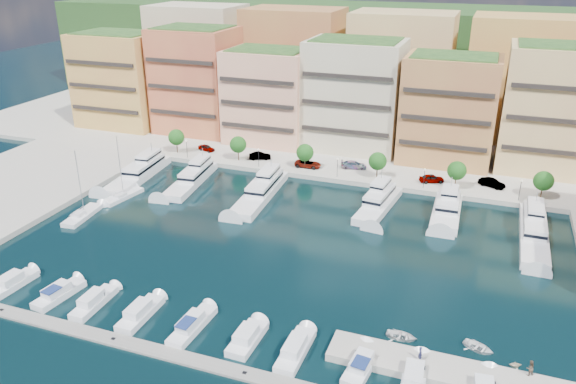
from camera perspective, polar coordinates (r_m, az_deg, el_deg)
name	(u,v)px	position (r m, az deg, el deg)	size (l,w,h in m)	color
ground	(286,248)	(92.90, -0.19, -5.70)	(400.00, 400.00, 0.00)	black
north_quay	(369,140)	(148.11, 8.19, 5.29)	(220.00, 64.00, 2.00)	#9E998E
hillside	(400,98)	(193.69, 11.32, 9.33)	(240.00, 40.00, 58.00)	#1C3C18
south_pontoon	(176,357)	(71.63, -11.26, -16.12)	(72.00, 2.20, 0.35)	gray
finger_pier	(466,379)	(70.44, 17.61, -17.69)	(32.00, 5.00, 2.00)	#9E998E
apartment_0	(121,79)	(160.72, -16.61, 10.90)	(22.00, 16.50, 24.80)	gold
apartment_1	(197,80)	(150.38, -9.27, 11.15)	(20.00, 16.50, 26.80)	#D47E46
apartment_2	(269,96)	(140.13, -1.96, 9.72)	(20.00, 15.50, 22.80)	#F1AF86
apartment_3	(354,95)	(135.42, 6.75, 9.75)	(22.00, 16.50, 25.80)	beige
apartment_4	(449,109)	(130.55, 16.01, 8.06)	(20.00, 15.50, 23.80)	#BC8E46
apartment_5	(558,109)	(132.59, 25.70, 7.56)	(22.00, 16.50, 26.80)	#DDC375
backblock_0	(199,57)	(174.23, -9.00, 13.35)	(26.00, 18.00, 30.00)	beige
backblock_1	(294,64)	(162.05, 0.60, 12.90)	(26.00, 18.00, 30.00)	#BC8E46
backblock_2	(400,71)	(154.80, 11.36, 11.98)	(26.00, 18.00, 30.00)	#DDC375
backblock_3	(522,79)	(153.19, 22.65, 10.56)	(26.00, 18.00, 30.00)	gold
tree_0	(176,137)	(135.36, -11.28, 5.47)	(3.80, 3.80, 5.65)	#473323
tree_1	(238,145)	(128.04, -5.09, 4.82)	(3.80, 3.80, 5.65)	#473323
tree_2	(305,153)	(122.39, 1.73, 4.02)	(3.80, 3.80, 5.65)	#473323
tree_3	(378,161)	(118.63, 9.09, 3.10)	(3.80, 3.80, 5.65)	#473323
tree_4	(457,171)	(116.97, 16.78, 2.09)	(3.80, 3.80, 5.65)	#473323
tree_5	(544,181)	(117.48, 24.53, 1.02)	(3.80, 3.80, 5.65)	#473323
lamppost_0	(187,146)	(131.79, -10.26, 4.65)	(0.30, 0.30, 4.20)	black
lamppost_1	(259,155)	(124.01, -3.01, 3.81)	(0.30, 0.30, 4.20)	black
lamppost_2	(337,164)	(118.48, 5.05, 2.81)	(0.30, 0.30, 4.20)	black
lamppost_3	(424,175)	(115.51, 13.69, 1.68)	(0.30, 0.30, 4.20)	black
lamppost_4	(521,187)	(115.32, 22.55, 0.47)	(0.30, 0.30, 4.20)	black
yacht_0	(140,172)	(125.42, -14.77, 2.01)	(6.80, 22.23, 7.30)	white
yacht_1	(193,178)	(119.80, -9.67, 1.40)	(6.54, 20.32, 7.30)	white
yacht_2	(262,190)	(111.97, -2.69, 0.20)	(5.94, 22.92, 7.30)	white
yacht_4	(379,203)	(107.90, 9.23, -1.08)	(6.33, 18.12, 7.30)	white
yacht_5	(447,209)	(107.54, 15.84, -1.71)	(5.15, 15.64, 7.30)	white
yacht_6	(534,230)	(104.68, 23.70, -3.57)	(4.58, 23.35, 7.30)	white
cruiser_0	(13,283)	(91.83, -26.17, -8.32)	(3.13, 7.42, 2.55)	white
cruiser_1	(59,294)	(86.47, -22.27, -9.58)	(3.50, 8.12, 2.66)	white
cruiser_2	(94,303)	(82.95, -19.13, -10.57)	(2.58, 8.16, 2.55)	white
cruiser_3	(140,314)	(78.93, -14.79, -11.86)	(2.66, 8.17, 2.55)	white
cruiser_4	(192,326)	(75.24, -9.74, -13.27)	(2.83, 9.01, 2.66)	white
cruiser_5	(247,339)	(72.32, -4.19, -14.67)	(2.95, 7.21, 2.55)	white
cruiser_6	(295,351)	(70.42, 0.74, -15.81)	(2.65, 8.51, 2.55)	white
cruiser_7	(361,366)	(68.77, 7.44, -17.14)	(3.33, 7.61, 2.66)	white
cruiser_8	(414,379)	(68.19, 12.66, -18.03)	(3.13, 8.14, 2.55)	white
sailboat_1	(82,216)	(109.79, -20.16, -2.29)	(3.75, 9.69, 13.20)	white
sailboat_2	(122,197)	(115.79, -16.47, -0.46)	(4.25, 9.57, 13.20)	white
tender_3	(515,364)	(73.76, 22.10, -15.92)	(1.25, 1.45, 0.76)	beige
tender_0	(402,336)	(74.23, 11.46, -14.15)	(2.77, 3.88, 0.80)	silver
tender_2	(478,347)	(74.87, 18.78, -14.71)	(2.69, 3.77, 0.78)	white
car_0	(207,148)	(136.16, -8.28, 4.46)	(1.75, 4.35, 1.48)	gray
car_1	(260,156)	(129.22, -2.87, 3.68)	(1.75, 5.01, 1.65)	gray
car_2	(308,164)	(124.28, 2.03, 2.88)	(2.67, 5.80, 1.61)	gray
car_3	(354,165)	(124.40, 6.70, 2.76)	(2.29, 5.63, 1.63)	gray
car_4	(432,178)	(119.62, 14.39, 1.34)	(2.04, 5.06, 1.72)	gray
car_5	(492,183)	(120.87, 19.99, 0.87)	(1.81, 5.20, 1.71)	gray
person_0	(420,354)	(69.43, 13.28, -15.70)	(0.71, 0.47, 1.95)	#242649
person_1	(530,368)	(71.24, 23.37, -16.08)	(0.96, 0.74, 1.97)	brown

